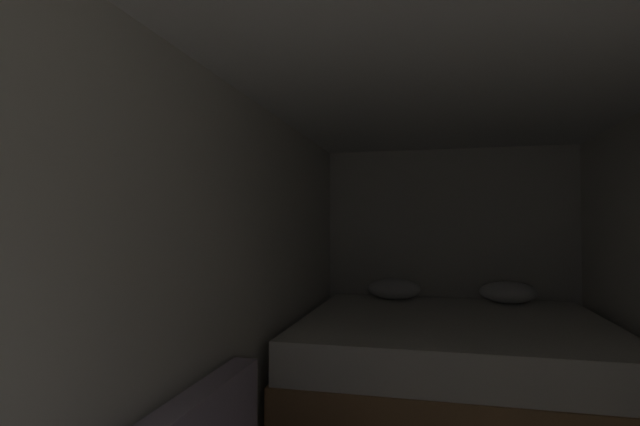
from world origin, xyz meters
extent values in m
cube|color=silver|center=(0.00, 4.26, 1.03)|extent=(2.32, 0.05, 2.06)
cube|color=silver|center=(-1.14, 1.88, 1.03)|extent=(0.05, 4.69, 2.06)
cube|color=white|center=(0.00, 1.88, 2.09)|extent=(2.32, 4.69, 0.05)
cube|color=#9E7247|center=(0.00, 3.21, 0.23)|extent=(2.10, 1.95, 0.46)
cube|color=white|center=(0.00, 3.21, 0.58)|extent=(2.06, 1.91, 0.25)
ellipsoid|color=white|center=(-0.47, 3.96, 0.80)|extent=(0.46, 0.35, 0.18)
ellipsoid|color=white|center=(0.47, 3.96, 0.80)|extent=(0.46, 0.35, 0.18)
camera|label=1|loc=(-0.13, -0.31, 1.37)|focal=26.88mm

